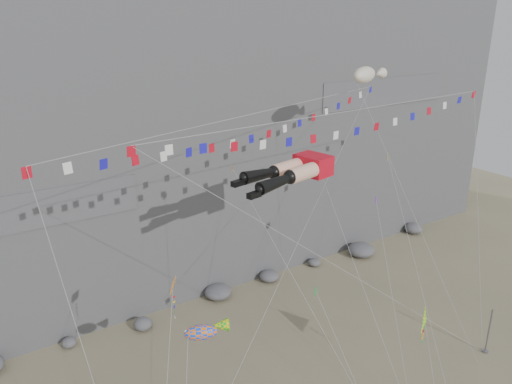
{
  "coord_description": "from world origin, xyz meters",
  "views": [
    {
      "loc": [
        -19.9,
        -20.39,
        25.84
      ],
      "look_at": [
        -0.81,
        9.0,
        13.42
      ],
      "focal_mm": 35.0,
      "sensor_mm": 36.0,
      "label": 1
    }
  ],
  "objects": [
    {
      "name": "talus_boulders",
      "position": [
        0.0,
        17.0,
        0.6
      ],
      "size": [
        60.0,
        3.0,
        1.2
      ],
      "primitive_type": null,
      "color": "slate",
      "rests_on": "ground"
    },
    {
      "name": "cliff",
      "position": [
        0.0,
        32.0,
        25.0
      ],
      "size": [
        80.0,
        28.0,
        50.0
      ],
      "primitive_type": "cube",
      "color": "slate",
      "rests_on": "ground"
    },
    {
      "name": "flag_banner_lower",
      "position": [
        3.07,
        3.79,
        19.85
      ],
      "size": [
        30.48,
        7.07,
        23.39
      ],
      "color": "red",
      "rests_on": "ground"
    },
    {
      "name": "small_kite_d",
      "position": [
        10.5,
        6.51,
        14.66
      ],
      "size": [
        7.52,
        15.1,
        21.82
      ],
      "color": "yellow",
      "rests_on": "ground"
    },
    {
      "name": "delta_kite",
      "position": [
        6.08,
        -1.94,
        5.85
      ],
      "size": [
        5.7,
        7.07,
        9.62
      ],
      "color": "#FFE80D",
      "rests_on": "ground"
    },
    {
      "name": "small_kite_a",
      "position": [
        -2.77,
        8.51,
        15.14
      ],
      "size": [
        2.93,
        16.35,
        22.25
      ],
      "color": "orange",
      "rests_on": "ground"
    },
    {
      "name": "harlequin_kite",
      "position": [
        -10.31,
        3.03,
        11.33
      ],
      "size": [
        6.05,
        8.62,
        14.61
      ],
      "color": "red",
      "rests_on": "ground"
    },
    {
      "name": "small_kite_b",
      "position": [
        8.49,
        5.58,
        11.65
      ],
      "size": [
        7.36,
        12.02,
        17.67
      ],
      "color": "purple",
      "rests_on": "ground"
    },
    {
      "name": "fish_windsock",
      "position": [
        -9.45,
        1.43,
        8.84
      ],
      "size": [
        6.02,
        6.43,
        11.13
      ],
      "color": "orange",
      "rests_on": "ground"
    },
    {
      "name": "legs_kite",
      "position": [
        0.31,
        6.03,
        15.61
      ],
      "size": [
        8.43,
        15.68,
        21.14
      ],
      "rotation": [
        0.0,
        0.0,
        0.21
      ],
      "color": "red",
      "rests_on": "ground"
    },
    {
      "name": "blimp_windsock",
      "position": [
        9.89,
        9.35,
        21.27
      ],
      "size": [
        4.82,
        13.55,
        24.57
      ],
      "color": "beige",
      "rests_on": "ground"
    },
    {
      "name": "anchor_pole_right",
      "position": [
        14.23,
        -2.12,
        2.01
      ],
      "size": [
        0.12,
        0.12,
        4.02
      ],
      "primitive_type": "cylinder",
      "color": "slate",
      "rests_on": "ground"
    },
    {
      "name": "small_kite_c",
      "position": [
        -1.78,
        0.44,
        9.32
      ],
      "size": [
        1.09,
        8.46,
        12.29
      ],
      "color": "green",
      "rests_on": "ground"
    },
    {
      "name": "flag_banner_upper",
      "position": [
        -1.37,
        7.61,
        19.65
      ],
      "size": [
        31.31,
        15.89,
        26.08
      ],
      "color": "red",
      "rests_on": "ground"
    }
  ]
}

